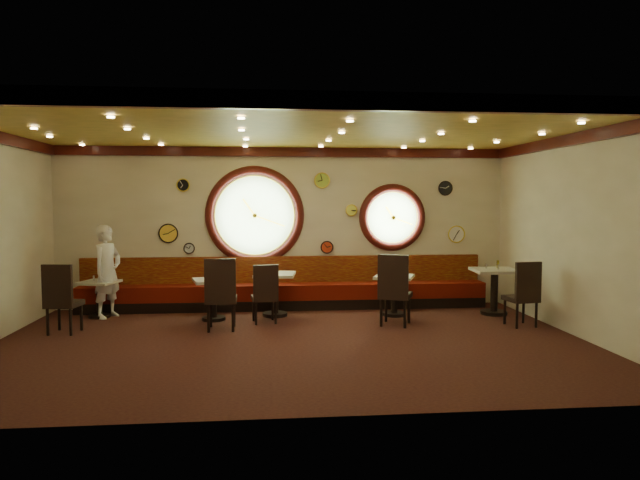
{
  "coord_description": "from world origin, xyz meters",
  "views": [
    {
      "loc": [
        -0.39,
        -8.5,
        2.15
      ],
      "look_at": [
        0.5,
        0.8,
        1.5
      ],
      "focal_mm": 32.0,
      "sensor_mm": 36.0,
      "label": 1
    }
  ],
  "objects_px": {
    "condiment_b_salt": "(207,276)",
    "condiment_a_pepper": "(101,278)",
    "table_d": "(394,290)",
    "chair_d": "(394,285)",
    "chair_b": "(221,289)",
    "chair_c": "(265,290)",
    "condiment_a_salt": "(94,278)",
    "condiment_b_bottle": "(222,274)",
    "table_c": "(275,289)",
    "condiment_a_bottle": "(107,275)",
    "condiment_c_salt": "(272,269)",
    "condiment_d_pepper": "(396,273)",
    "condiment_e_pepper": "(498,267)",
    "table_e": "(494,286)",
    "chair_a": "(61,294)",
    "condiment_b_pepper": "(218,276)",
    "condiment_e_salt": "(486,266)",
    "condiment_e_bottle": "(498,264)",
    "waiter": "(107,271)",
    "condiment_d_salt": "(388,273)",
    "table_b": "(213,294)",
    "condiment_c_bottle": "(277,268)",
    "table_a": "(99,295)",
    "condiment_c_pepper": "(276,270)",
    "chair_e": "(524,290)",
    "condiment_d_bottle": "(396,271)"
  },
  "relations": [
    {
      "from": "condiment_b_salt",
      "to": "condiment_a_pepper",
      "type": "bearing_deg",
      "value": 168.96
    },
    {
      "from": "table_d",
      "to": "chair_d",
      "type": "bearing_deg",
      "value": -102.98
    },
    {
      "from": "chair_b",
      "to": "chair_c",
      "type": "distance_m",
      "value": 0.88
    },
    {
      "from": "condiment_a_salt",
      "to": "condiment_b_bottle",
      "type": "xyz_separation_m",
      "value": [
        2.37,
        -0.4,
        0.09
      ]
    },
    {
      "from": "chair_c",
      "to": "condiment_a_pepper",
      "type": "xyz_separation_m",
      "value": [
        -3.0,
        0.84,
        0.14
      ]
    },
    {
      "from": "table_c",
      "to": "condiment_a_salt",
      "type": "relative_size",
      "value": 8.39
    },
    {
      "from": "chair_d",
      "to": "condiment_a_bottle",
      "type": "bearing_deg",
      "value": -170.97
    },
    {
      "from": "condiment_c_salt",
      "to": "condiment_b_salt",
      "type": "bearing_deg",
      "value": -166.17
    },
    {
      "from": "condiment_a_salt",
      "to": "condiment_b_bottle",
      "type": "height_order",
      "value": "condiment_b_bottle"
    },
    {
      "from": "condiment_c_salt",
      "to": "condiment_d_pepper",
      "type": "relative_size",
      "value": 1.28
    },
    {
      "from": "condiment_e_pepper",
      "to": "table_e",
      "type": "bearing_deg",
      "value": 119.39
    },
    {
      "from": "chair_a",
      "to": "condiment_b_pepper",
      "type": "xyz_separation_m",
      "value": [
        2.41,
        0.9,
        0.15
      ]
    },
    {
      "from": "chair_b",
      "to": "condiment_a_pepper",
      "type": "distance_m",
      "value": 2.64
    },
    {
      "from": "condiment_e_salt",
      "to": "condiment_e_bottle",
      "type": "xyz_separation_m",
      "value": [
        0.23,
        0.01,
        0.03
      ]
    },
    {
      "from": "table_d",
      "to": "condiment_e_salt",
      "type": "bearing_deg",
      "value": 0.7
    },
    {
      "from": "condiment_b_salt",
      "to": "condiment_b_pepper",
      "type": "relative_size",
      "value": 0.82
    },
    {
      "from": "condiment_e_bottle",
      "to": "waiter",
      "type": "bearing_deg",
      "value": 177.67
    },
    {
      "from": "condiment_a_bottle",
      "to": "waiter",
      "type": "relative_size",
      "value": 0.11
    },
    {
      "from": "condiment_b_salt",
      "to": "condiment_b_bottle",
      "type": "height_order",
      "value": "condiment_b_bottle"
    },
    {
      "from": "condiment_b_pepper",
      "to": "condiment_b_bottle",
      "type": "relative_size",
      "value": 0.78
    },
    {
      "from": "condiment_b_salt",
      "to": "condiment_b_bottle",
      "type": "distance_m",
      "value": 0.27
    },
    {
      "from": "table_c",
      "to": "condiment_e_pepper",
      "type": "xyz_separation_m",
      "value": [
        4.16,
        -0.31,
        0.4
      ]
    },
    {
      "from": "condiment_b_bottle",
      "to": "condiment_d_salt",
      "type": "bearing_deg",
      "value": 0.42
    },
    {
      "from": "chair_a",
      "to": "waiter",
      "type": "height_order",
      "value": "waiter"
    },
    {
      "from": "condiment_e_pepper",
      "to": "condiment_a_salt",
      "type": "bearing_deg",
      "value": 175.88
    },
    {
      "from": "chair_b",
      "to": "condiment_e_bottle",
      "type": "bearing_deg",
      "value": 10.59
    },
    {
      "from": "condiment_b_pepper",
      "to": "condiment_e_salt",
      "type": "distance_m",
      "value": 5.03
    },
    {
      "from": "condiment_d_pepper",
      "to": "condiment_b_bottle",
      "type": "xyz_separation_m",
      "value": [
        -3.2,
        0.01,
        0.01
      ]
    },
    {
      "from": "table_b",
      "to": "condiment_d_salt",
      "type": "bearing_deg",
      "value": 1.96
    },
    {
      "from": "condiment_b_salt",
      "to": "chair_b",
      "type": "bearing_deg",
      "value": -71.69
    },
    {
      "from": "condiment_c_bottle",
      "to": "condiment_d_salt",
      "type": "bearing_deg",
      "value": -7.31
    },
    {
      "from": "condiment_d_salt",
      "to": "waiter",
      "type": "bearing_deg",
      "value": 176.54
    },
    {
      "from": "condiment_b_salt",
      "to": "condiment_e_bottle",
      "type": "height_order",
      "value": "condiment_e_bottle"
    },
    {
      "from": "table_a",
      "to": "condiment_c_pepper",
      "type": "xyz_separation_m",
      "value": [
        3.24,
        -0.25,
        0.44
      ]
    },
    {
      "from": "condiment_e_salt",
      "to": "condiment_e_pepper",
      "type": "bearing_deg",
      "value": -43.98
    },
    {
      "from": "condiment_d_pepper",
      "to": "table_c",
      "type": "bearing_deg",
      "value": 175.48
    },
    {
      "from": "condiment_c_bottle",
      "to": "table_c",
      "type": "bearing_deg",
      "value": -113.1
    },
    {
      "from": "condiment_c_pepper",
      "to": "waiter",
      "type": "height_order",
      "value": "waiter"
    },
    {
      "from": "condiment_a_salt",
      "to": "condiment_d_salt",
      "type": "xyz_separation_m",
      "value": [
        5.42,
        -0.38,
        0.08
      ]
    },
    {
      "from": "condiment_c_pepper",
      "to": "chair_a",
      "type": "bearing_deg",
      "value": -162.9
    },
    {
      "from": "chair_c",
      "to": "condiment_a_bottle",
      "type": "xyz_separation_m",
      "value": [
        -2.92,
        0.92,
        0.17
      ]
    },
    {
      "from": "chair_d",
      "to": "waiter",
      "type": "height_order",
      "value": "waiter"
    },
    {
      "from": "condiment_a_pepper",
      "to": "table_c",
      "type": "bearing_deg",
      "value": -3.51
    },
    {
      "from": "table_d",
      "to": "condiment_b_pepper",
      "type": "bearing_deg",
      "value": -178.86
    },
    {
      "from": "table_c",
      "to": "condiment_d_salt",
      "type": "height_order",
      "value": "condiment_d_salt"
    },
    {
      "from": "condiment_c_salt",
      "to": "condiment_e_pepper",
      "type": "bearing_deg",
      "value": -5.51
    },
    {
      "from": "chair_e",
      "to": "condiment_c_salt",
      "type": "bearing_deg",
      "value": 152.59
    },
    {
      "from": "condiment_d_bottle",
      "to": "table_b",
      "type": "bearing_deg",
      "value": -177.56
    },
    {
      "from": "table_a",
      "to": "table_d",
      "type": "distance_m",
      "value": 5.45
    },
    {
      "from": "table_d",
      "to": "condiment_e_salt",
      "type": "distance_m",
      "value": 1.83
    }
  ]
}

